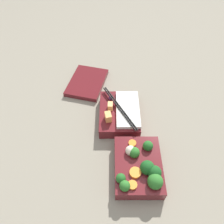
% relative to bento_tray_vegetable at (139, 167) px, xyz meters
% --- Properties ---
extents(ground_plane, '(3.00, 3.00, 0.00)m').
position_rel_bento_tray_vegetable_xyz_m(ground_plane, '(0.11, 0.03, -0.03)').
color(ground_plane, gray).
extents(bento_tray_vegetable, '(0.19, 0.14, 0.08)m').
position_rel_bento_tray_vegetable_xyz_m(bento_tray_vegetable, '(0.00, 0.00, 0.00)').
color(bento_tray_vegetable, maroon).
rests_on(bento_tray_vegetable, ground_plane).
extents(bento_tray_rice, '(0.20, 0.14, 0.07)m').
position_rel_bento_tray_vegetable_xyz_m(bento_tray_rice, '(0.21, 0.05, -0.00)').
color(bento_tray_rice, maroon).
rests_on(bento_tray_rice, ground_plane).
extents(bento_lid, '(0.21, 0.18, 0.02)m').
position_rel_bento_tray_vegetable_xyz_m(bento_lid, '(0.39, 0.18, -0.02)').
color(bento_lid, maroon).
rests_on(bento_lid, ground_plane).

